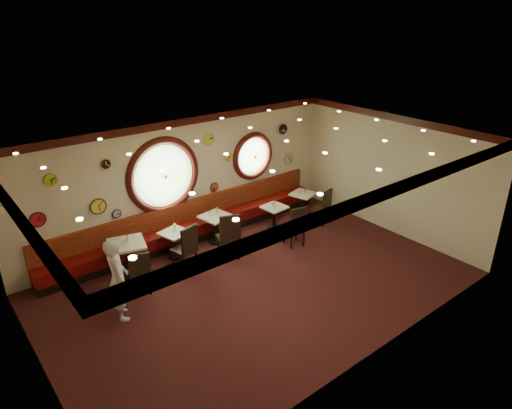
{
  "coord_description": "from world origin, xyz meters",
  "views": [
    {
      "loc": [
        -5.39,
        -6.71,
        5.72
      ],
      "look_at": [
        0.58,
        0.8,
        1.5
      ],
      "focal_mm": 32.0,
      "sensor_mm": 36.0,
      "label": 1
    }
  ],
  "objects_px": {
    "table_a": "(128,255)",
    "condiment_a_pepper": "(126,241)",
    "condiment_c_bottle": "(217,210)",
    "condiment_a_bottle": "(127,239)",
    "condiment_e_bottle": "(305,189)",
    "table_d": "(274,215)",
    "condiment_e_pepper": "(306,191)",
    "chair_e": "(324,205)",
    "condiment_c_salt": "(210,214)",
    "chair_b": "(187,245)",
    "chair_d": "(296,224)",
    "condiment_d_pepper": "(275,205)",
    "waiter": "(118,279)",
    "table_b": "(175,241)",
    "condiment_b_bottle": "(175,227)",
    "condiment_c_pepper": "(215,214)",
    "condiment_a_salt": "(123,242)",
    "condiment_d_bottle": "(274,203)",
    "condiment_b_salt": "(172,230)",
    "condiment_b_pepper": "(175,230)",
    "table_c": "(216,225)",
    "table_e": "(303,201)",
    "chair_a": "(140,270)",
    "chair_c": "(229,233)",
    "condiment_e_salt": "(301,193)"
  },
  "relations": [
    {
      "from": "table_a",
      "to": "condiment_a_pepper",
      "type": "xyz_separation_m",
      "value": [
        0.01,
        0.02,
        0.36
      ]
    },
    {
      "from": "condiment_c_bottle",
      "to": "condiment_a_bottle",
      "type": "bearing_deg",
      "value": -175.25
    },
    {
      "from": "condiment_e_bottle",
      "to": "table_d",
      "type": "bearing_deg",
      "value": -172.22
    },
    {
      "from": "condiment_e_pepper",
      "to": "table_d",
      "type": "bearing_deg",
      "value": -175.71
    },
    {
      "from": "chair_e",
      "to": "condiment_c_salt",
      "type": "xyz_separation_m",
      "value": [
        -3.07,
        1.09,
        0.21
      ]
    },
    {
      "from": "chair_b",
      "to": "chair_d",
      "type": "xyz_separation_m",
      "value": [
        2.75,
        -0.75,
        -0.01
      ]
    },
    {
      "from": "condiment_d_pepper",
      "to": "waiter",
      "type": "distance_m",
      "value": 5.05
    },
    {
      "from": "table_b",
      "to": "waiter",
      "type": "bearing_deg",
      "value": -145.04
    },
    {
      "from": "chair_d",
      "to": "condiment_b_bottle",
      "type": "bearing_deg",
      "value": 161.46
    },
    {
      "from": "condiment_c_pepper",
      "to": "chair_b",
      "type": "bearing_deg",
      "value": -150.46
    },
    {
      "from": "condiment_a_salt",
      "to": "condiment_a_bottle",
      "type": "bearing_deg",
      "value": 15.79
    },
    {
      "from": "condiment_a_salt",
      "to": "condiment_c_salt",
      "type": "height_order",
      "value": "condiment_a_salt"
    },
    {
      "from": "condiment_c_pepper",
      "to": "condiment_e_bottle",
      "type": "distance_m",
      "value": 3.07
    },
    {
      "from": "condiment_d_bottle",
      "to": "condiment_e_bottle",
      "type": "bearing_deg",
      "value": 5.28
    },
    {
      "from": "chair_b",
      "to": "condiment_d_pepper",
      "type": "distance_m",
      "value": 3.02
    },
    {
      "from": "condiment_b_salt",
      "to": "condiment_c_salt",
      "type": "height_order",
      "value": "condiment_c_salt"
    },
    {
      "from": "table_d",
      "to": "condiment_b_pepper",
      "type": "height_order",
      "value": "condiment_b_pepper"
    },
    {
      "from": "table_c",
      "to": "table_e",
      "type": "distance_m",
      "value": 2.92
    },
    {
      "from": "chair_a",
      "to": "chair_c",
      "type": "xyz_separation_m",
      "value": [
        2.35,
        0.05,
        0.1
      ]
    },
    {
      "from": "chair_d",
      "to": "condiment_d_pepper",
      "type": "height_order",
      "value": "chair_d"
    },
    {
      "from": "chair_c",
      "to": "chair_d",
      "type": "distance_m",
      "value": 1.79
    },
    {
      "from": "chair_e",
      "to": "condiment_c_pepper",
      "type": "distance_m",
      "value": 3.16
    },
    {
      "from": "condiment_e_salt",
      "to": "chair_c",
      "type": "bearing_deg",
      "value": -166.53
    },
    {
      "from": "condiment_a_bottle",
      "to": "condiment_e_salt",
      "type": "distance_m",
      "value": 5.24
    },
    {
      "from": "condiment_c_bottle",
      "to": "table_d",
      "type": "bearing_deg",
      "value": -15.37
    },
    {
      "from": "table_d",
      "to": "condiment_c_bottle",
      "type": "bearing_deg",
      "value": 164.63
    },
    {
      "from": "condiment_b_bottle",
      "to": "condiment_e_bottle",
      "type": "relative_size",
      "value": 1.0
    },
    {
      "from": "chair_c",
      "to": "condiment_e_bottle",
      "type": "distance_m",
      "value": 3.36
    },
    {
      "from": "chair_e",
      "to": "condiment_c_pepper",
      "type": "height_order",
      "value": "chair_e"
    },
    {
      "from": "table_c",
      "to": "table_a",
      "type": "bearing_deg",
      "value": -176.81
    },
    {
      "from": "chair_a",
      "to": "chair_b",
      "type": "bearing_deg",
      "value": 28.62
    },
    {
      "from": "table_c",
      "to": "condiment_a_pepper",
      "type": "relative_size",
      "value": 8.95
    },
    {
      "from": "chair_e",
      "to": "condiment_c_bottle",
      "type": "height_order",
      "value": "chair_e"
    },
    {
      "from": "condiment_b_pepper",
      "to": "condiment_a_bottle",
      "type": "xyz_separation_m",
      "value": [
        -1.25,
        -0.1,
        0.21
      ]
    },
    {
      "from": "condiment_b_bottle",
      "to": "condiment_e_bottle",
      "type": "distance_m",
      "value": 4.18
    },
    {
      "from": "table_b",
      "to": "condiment_e_bottle",
      "type": "relative_size",
      "value": 5.0
    },
    {
      "from": "condiment_d_pepper",
      "to": "chair_e",
      "type": "bearing_deg",
      "value": -28.16
    },
    {
      "from": "chair_e",
      "to": "condiment_c_bottle",
      "type": "bearing_deg",
      "value": 144.4
    },
    {
      "from": "condiment_a_salt",
      "to": "condiment_a_pepper",
      "type": "height_order",
      "value": "condiment_a_salt"
    },
    {
      "from": "condiment_c_salt",
      "to": "waiter",
      "type": "bearing_deg",
      "value": -153.96
    },
    {
      "from": "table_c",
      "to": "condiment_b_bottle",
      "type": "height_order",
      "value": "condiment_b_bottle"
    },
    {
      "from": "condiment_c_salt",
      "to": "condiment_c_bottle",
      "type": "relative_size",
      "value": 0.61
    },
    {
      "from": "table_a",
      "to": "condiment_a_bottle",
      "type": "height_order",
      "value": "condiment_a_bottle"
    },
    {
      "from": "condiment_a_pepper",
      "to": "waiter",
      "type": "relative_size",
      "value": 0.05
    },
    {
      "from": "condiment_e_bottle",
      "to": "condiment_e_salt",
      "type": "bearing_deg",
      "value": -168.62
    },
    {
      "from": "condiment_b_salt",
      "to": "condiment_e_pepper",
      "type": "distance_m",
      "value": 4.23
    },
    {
      "from": "chair_e",
      "to": "condiment_e_bottle",
      "type": "xyz_separation_m",
      "value": [
        0.07,
        0.84,
        0.17
      ]
    },
    {
      "from": "condiment_e_pepper",
      "to": "chair_b",
      "type": "bearing_deg",
      "value": -173.67
    },
    {
      "from": "chair_c",
      "to": "condiment_c_salt",
      "type": "height_order",
      "value": "chair_c"
    },
    {
      "from": "chair_c",
      "to": "condiment_e_bottle",
      "type": "relative_size",
      "value": 4.98
    }
  ]
}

